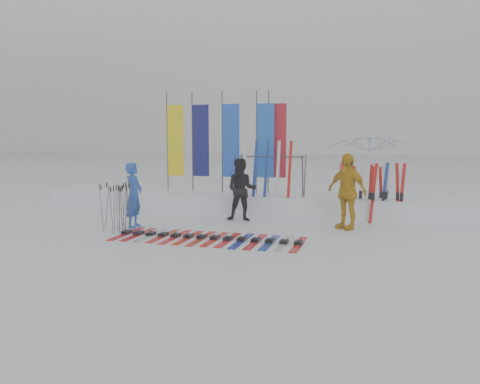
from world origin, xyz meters
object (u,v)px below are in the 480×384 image
(tent_canopy, at_px, (369,172))
(ski_rack, at_px, (271,170))
(person_black, at_px, (242,190))
(person_blue, at_px, (134,195))
(ski_row, at_px, (208,238))
(person_yellow, at_px, (347,191))

(tent_canopy, bearing_deg, ski_rack, -145.95)
(person_black, distance_m, ski_rack, 1.34)
(person_black, xyz_separation_m, tent_canopy, (3.42, 3.00, 0.37))
(person_black, relative_size, tent_canopy, 0.64)
(ski_rack, bearing_deg, person_blue, -137.28)
(tent_canopy, distance_m, ski_row, 6.68)
(person_yellow, relative_size, ski_rack, 0.96)
(ski_row, height_order, ski_rack, ski_rack)
(person_black, height_order, ski_rack, ski_rack)
(person_yellow, xyz_separation_m, tent_canopy, (0.51, 3.42, 0.27))
(ski_rack, bearing_deg, ski_row, -100.55)
(person_blue, distance_m, ski_rack, 4.17)
(ski_row, bearing_deg, tent_canopy, 57.75)
(ski_rack, bearing_deg, person_black, -118.77)
(person_blue, bearing_deg, person_yellow, -80.71)
(ski_row, distance_m, ski_rack, 3.95)
(person_blue, relative_size, person_yellow, 0.87)
(person_yellow, relative_size, ski_row, 0.45)
(person_yellow, bearing_deg, person_blue, -133.06)
(person_black, relative_size, ski_row, 0.40)
(person_blue, distance_m, tent_canopy, 7.53)
(person_yellow, bearing_deg, ski_row, -111.13)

